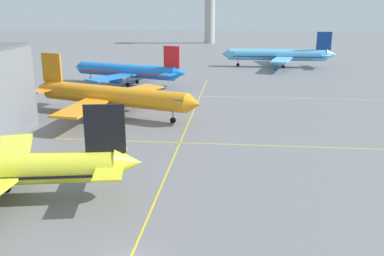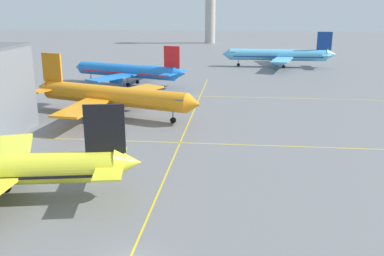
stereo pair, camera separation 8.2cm
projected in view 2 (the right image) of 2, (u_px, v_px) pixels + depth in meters
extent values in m
cone|color=yellow|center=(128.00, 163.00, 47.34)|extent=(3.39, 3.68, 3.20)
cube|color=black|center=(105.00, 129.00, 46.10)|extent=(4.24, 1.11, 5.32)
cube|color=yellow|center=(113.00, 155.00, 49.74)|extent=(3.66, 5.06, 0.21)
cube|color=yellow|center=(108.00, 172.00, 44.64)|extent=(3.66, 5.06, 0.21)
cube|color=yellow|center=(10.00, 151.00, 53.64)|extent=(9.42, 14.05, 0.35)
cylinder|color=#99999E|center=(6.00, 180.00, 49.15)|extent=(0.25, 0.25, 1.46)
cylinder|color=black|center=(7.00, 188.00, 49.42)|extent=(1.03, 0.58, 0.98)
cylinder|color=orange|center=(114.00, 96.00, 81.47)|extent=(29.68, 12.73, 3.57)
cone|color=orange|center=(194.00, 104.00, 75.06)|extent=(3.41, 4.08, 3.50)
cone|color=orange|center=(44.00, 87.00, 87.89)|extent=(3.91, 4.16, 3.39)
cube|color=orange|center=(52.00, 68.00, 85.81)|extent=(4.39, 1.72, 5.64)
cube|color=orange|center=(42.00, 90.00, 84.64)|extent=(4.37, 5.58, 0.23)
cube|color=orange|center=(61.00, 85.00, 89.58)|extent=(4.37, 5.58, 0.23)
cube|color=orange|center=(83.00, 107.00, 75.00)|extent=(6.35, 14.53, 0.38)
cube|color=orange|center=(132.00, 91.00, 88.99)|extent=(11.29, 14.64, 0.38)
cylinder|color=#333338|center=(100.00, 111.00, 77.61)|extent=(3.65, 2.87, 1.97)
cylinder|color=#333338|center=(129.00, 100.00, 86.17)|extent=(3.65, 2.87, 1.97)
cube|color=#385166|center=(183.00, 100.00, 75.77)|extent=(2.63, 3.65, 0.66)
cube|color=orange|center=(114.00, 98.00, 81.59)|extent=(27.41, 12.02, 0.34)
cylinder|color=#99999E|center=(173.00, 115.00, 77.29)|extent=(0.26, 0.26, 1.55)
cylinder|color=black|center=(173.00, 120.00, 77.57)|extent=(1.11, 0.72, 1.03)
cylinder|color=#99999E|center=(98.00, 110.00, 80.71)|extent=(0.26, 0.26, 1.55)
cylinder|color=black|center=(99.00, 115.00, 80.99)|extent=(1.11, 0.72, 1.03)
cylinder|color=#99999E|center=(113.00, 104.00, 84.99)|extent=(0.26, 0.26, 1.55)
cylinder|color=black|center=(114.00, 110.00, 85.27)|extent=(1.11, 0.72, 1.03)
cylinder|color=blue|center=(126.00, 71.00, 112.83)|extent=(27.70, 12.33, 3.34)
cone|color=blue|center=(79.00, 67.00, 119.04)|extent=(3.23, 3.84, 3.27)
cone|color=blue|center=(180.00, 73.00, 106.41)|extent=(3.69, 3.92, 3.17)
cube|color=red|center=(172.00, 57.00, 106.30)|extent=(4.09, 1.67, 5.28)
cube|color=blue|center=(179.00, 71.00, 109.46)|extent=(4.15, 5.24, 0.21)
cube|color=blue|center=(169.00, 74.00, 104.87)|extent=(4.15, 5.24, 0.21)
cube|color=blue|center=(145.00, 69.00, 119.12)|extent=(6.15, 13.65, 0.35)
cube|color=blue|center=(112.00, 77.00, 106.12)|extent=(10.72, 13.66, 0.35)
cylinder|color=blue|center=(136.00, 74.00, 117.34)|extent=(3.43, 2.72, 1.85)
cylinder|color=blue|center=(116.00, 80.00, 109.39)|extent=(3.43, 2.72, 1.85)
cube|color=#385166|center=(85.00, 66.00, 118.08)|extent=(2.50, 3.42, 0.62)
cube|color=red|center=(127.00, 72.00, 112.95)|extent=(25.58, 11.62, 0.32)
cylinder|color=#99999E|center=(91.00, 76.00, 118.10)|extent=(0.25, 0.25, 1.45)
cylinder|color=black|center=(91.00, 79.00, 118.36)|extent=(1.04, 0.69, 0.97)
cylinder|color=#99999E|center=(137.00, 78.00, 114.70)|extent=(0.25, 0.25, 1.45)
cylinder|color=black|center=(138.00, 82.00, 114.97)|extent=(1.04, 0.69, 0.97)
cylinder|color=#99999E|center=(128.00, 81.00, 110.72)|extent=(0.25, 0.25, 1.45)
cylinder|color=black|center=(128.00, 85.00, 110.99)|extent=(1.04, 0.69, 0.97)
cylinder|color=#5BB7E5|center=(277.00, 55.00, 143.16)|extent=(31.03, 4.18, 3.68)
cone|color=#5BB7E5|center=(226.00, 54.00, 145.15)|extent=(2.58, 3.65, 3.61)
cone|color=#5BB7E5|center=(331.00, 54.00, 141.04)|extent=(3.15, 3.54, 3.49)
cube|color=navy|center=(325.00, 41.00, 140.19)|extent=(4.65, 0.42, 5.81)
cube|color=#5BB7E5|center=(324.00, 53.00, 144.05)|extent=(3.18, 5.08, 0.23)
cube|color=#5BB7E5|center=(327.00, 55.00, 138.51)|extent=(3.18, 5.08, 0.23)
cube|color=#5BB7E5|center=(279.00, 54.00, 151.06)|extent=(7.73, 15.22, 0.39)
cube|color=#5BB7E5|center=(282.00, 60.00, 135.36)|extent=(8.16, 15.28, 0.39)
cylinder|color=#5BB7E5|center=(276.00, 59.00, 148.50)|extent=(3.32, 2.09, 2.03)
cylinder|color=#5BB7E5|center=(278.00, 63.00, 138.90)|extent=(3.32, 2.09, 2.03)
cube|color=#385166|center=(233.00, 53.00, 144.74)|extent=(1.80, 3.41, 0.68)
cube|color=navy|center=(277.00, 56.00, 143.29)|extent=(28.56, 4.18, 0.35)
cylinder|color=#99999E|center=(238.00, 61.00, 145.31)|extent=(0.27, 0.27, 1.60)
cylinder|color=black|center=(238.00, 65.00, 145.60)|extent=(1.07, 0.45, 1.06)
cylinder|color=#99999E|center=(283.00, 61.00, 145.99)|extent=(0.27, 0.27, 1.60)
cylinder|color=black|center=(282.00, 64.00, 146.29)|extent=(1.07, 0.45, 1.06)
cylinder|color=#99999E|center=(284.00, 63.00, 141.19)|extent=(0.27, 0.27, 1.60)
cylinder|color=black|center=(284.00, 67.00, 141.49)|extent=(1.07, 0.45, 1.06)
cube|color=yellow|center=(180.00, 143.00, 66.95)|extent=(146.13, 0.20, 0.01)
cube|color=yellow|center=(200.00, 96.00, 99.79)|extent=(146.13, 0.20, 0.01)
cube|color=yellow|center=(180.00, 143.00, 66.95)|extent=(0.20, 113.42, 0.01)
cylinder|color=#ADA89E|center=(210.00, 10.00, 223.25)|extent=(5.20, 5.20, 32.63)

